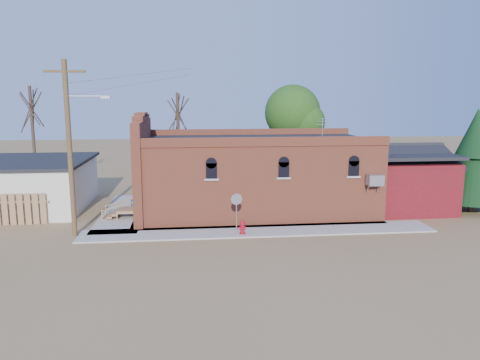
{
  "coord_description": "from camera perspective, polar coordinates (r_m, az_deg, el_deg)",
  "views": [
    {
      "loc": [
        -2.17,
        -23.15,
        7.13
      ],
      "look_at": [
        0.73,
        3.47,
        2.4
      ],
      "focal_mm": 35.0,
      "sensor_mm": 36.0,
      "label": 1
    }
  ],
  "objects": [
    {
      "name": "ground",
      "position": [
        24.32,
        -0.83,
        -7.03
      ],
      "size": [
        120.0,
        120.0,
        0.0
      ],
      "primitive_type": "plane",
      "color": "olive",
      "rests_on": "ground"
    },
    {
      "name": "brick_bar",
      "position": [
        29.29,
        1.35,
        0.6
      ],
      "size": [
        16.4,
        7.97,
        6.3
      ],
      "color": "#B75538",
      "rests_on": "ground"
    },
    {
      "name": "red_shed",
      "position": [
        32.11,
        19.07,
        0.76
      ],
      "size": [
        5.4,
        6.4,
        4.3
      ],
      "color": "maroon",
      "rests_on": "ground"
    },
    {
      "name": "tree_bare_near",
      "position": [
        36.18,
        -7.6,
        8.08
      ],
      "size": [
        2.8,
        2.8,
        7.65
      ],
      "color": "#4A392A",
      "rests_on": "ground"
    },
    {
      "name": "sidewalk_south",
      "position": [
        25.34,
        2.38,
        -6.24
      ],
      "size": [
        19.0,
        2.2,
        0.08
      ],
      "primitive_type": "cube",
      "color": "#9E9991",
      "rests_on": "ground"
    },
    {
      "name": "tree_leafy",
      "position": [
        37.57,
        6.42,
        8.13
      ],
      "size": [
        4.4,
        4.4,
        8.15
      ],
      "color": "#4A392A",
      "rests_on": "ground"
    },
    {
      "name": "utility_pole",
      "position": [
        25.18,
        -19.96,
        4.05
      ],
      "size": [
        3.12,
        0.26,
        9.0
      ],
      "color": "#48371C",
      "rests_on": "ground"
    },
    {
      "name": "fire_hydrant",
      "position": [
        24.58,
        0.3,
        -5.77
      ],
      "size": [
        0.41,
        0.39,
        0.73
      ],
      "rotation": [
        0.0,
        0.0,
        0.15
      ],
      "color": "#AB091B",
      "rests_on": "sidewalk_south"
    },
    {
      "name": "evergreen_tree",
      "position": [
        32.57,
        26.72,
        2.92
      ],
      "size": [
        3.6,
        3.6,
        6.5
      ],
      "color": "#4A392A",
      "rests_on": "ground"
    },
    {
      "name": "stop_sign",
      "position": [
        23.87,
        -0.44,
        -2.85
      ],
      "size": [
        0.61,
        0.14,
        2.26
      ],
      "rotation": [
        0.0,
        0.0,
        -0.28
      ],
      "color": "#98989D",
      "rests_on": "sidewalk_south"
    },
    {
      "name": "wood_fence",
      "position": [
        29.63,
        -27.12,
        -3.24
      ],
      "size": [
        5.2,
        0.1,
        1.8
      ],
      "primitive_type": null,
      "color": "#996545",
      "rests_on": "ground"
    },
    {
      "name": "sidewalk_west",
      "position": [
        30.28,
        -13.91,
        -3.82
      ],
      "size": [
        2.6,
        10.0,
        0.08
      ],
      "primitive_type": "cube",
      "color": "#9E9991",
      "rests_on": "ground"
    },
    {
      "name": "tree_bare_far",
      "position": [
        39.0,
        -24.12,
        8.03
      ],
      "size": [
        2.8,
        2.8,
        8.16
      ],
      "color": "#4A392A",
      "rests_on": "ground"
    },
    {
      "name": "trash_barrel",
      "position": [
        29.75,
        -12.63,
        -3.13
      ],
      "size": [
        0.59,
        0.59,
        0.81
      ],
      "primitive_type": "cylinder",
      "rotation": [
        0.0,
        0.0,
        -0.13
      ],
      "color": "navy",
      "rests_on": "sidewalk_west"
    }
  ]
}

